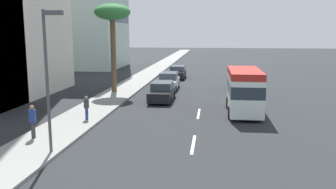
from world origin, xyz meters
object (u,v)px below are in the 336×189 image
at_px(pedestrian_near_lamp, 86,107).
at_px(street_lamp, 49,66).
at_px(car_second, 238,83).
at_px(palm_tree, 112,16).
at_px(minibus_third, 244,90).
at_px(pedestrian_mid_block, 33,120).
at_px(car_fifth, 178,72).
at_px(car_fourth, 169,81).
at_px(car_lead, 162,92).

xyz_separation_m(pedestrian_near_lamp, street_lamp, (-6.40, -0.63, 3.24)).
relative_size(car_second, street_lamp, 0.61).
height_order(car_second, palm_tree, palm_tree).
bearing_deg(minibus_third, pedestrian_mid_block, 124.89).
distance_m(car_second, car_fifth, 11.05).
xyz_separation_m(minibus_third, car_fourth, (10.32, 6.65, -0.91)).
bearing_deg(pedestrian_mid_block, minibus_third, -148.26).
relative_size(pedestrian_near_lamp, street_lamp, 0.23).
height_order(car_lead, car_fifth, car_lead).
bearing_deg(car_fifth, minibus_third, 19.08).
distance_m(minibus_third, pedestrian_mid_block, 14.25).
distance_m(car_second, pedestrian_mid_block, 22.12).
xyz_separation_m(car_fifth, pedestrian_near_lamp, (-22.77, 3.71, 0.24)).
bearing_deg(minibus_third, pedestrian_near_lamp, 110.04).
bearing_deg(street_lamp, pedestrian_mid_block, 45.18).
bearing_deg(palm_tree, street_lamp, -173.84).
distance_m(minibus_third, pedestrian_near_lamp, 10.98).
relative_size(car_fourth, palm_tree, 0.58).
bearing_deg(pedestrian_near_lamp, street_lamp, 79.23).
height_order(minibus_third, street_lamp, street_lamp).
height_order(minibus_third, car_fourth, minibus_third).
relative_size(car_fifth, pedestrian_near_lamp, 2.96).
xyz_separation_m(car_fifth, pedestrian_mid_block, (-27.16, 5.10, 0.40)).
xyz_separation_m(car_second, pedestrian_near_lamp, (-14.16, 10.64, 0.25)).
xyz_separation_m(car_lead, palm_tree, (3.50, 5.12, 6.46)).
bearing_deg(car_fourth, car_lead, 1.94).
relative_size(car_lead, minibus_third, 0.75).
bearing_deg(minibus_third, palm_tree, 57.12).
distance_m(car_lead, minibus_third, 7.63).
xyz_separation_m(minibus_third, street_lamp, (-10.15, 9.66, 2.51)).
distance_m(car_lead, street_lamp, 14.90).
bearing_deg(palm_tree, car_fifth, -23.34).
relative_size(minibus_third, pedestrian_near_lamp, 3.98).
bearing_deg(pedestrian_mid_block, palm_tree, -93.57).
relative_size(car_second, car_fifth, 0.89).
distance_m(minibus_third, car_fourth, 12.31).
bearing_deg(street_lamp, car_fifth, -6.03).
bearing_deg(pedestrian_near_lamp, car_lead, -132.93).
bearing_deg(car_fourth, pedestrian_near_lamp, -14.50).
xyz_separation_m(car_lead, pedestrian_mid_block, (-12.12, 5.24, 0.39)).
bearing_deg(car_fourth, street_lamp, -8.35).
relative_size(car_second, pedestrian_mid_block, 2.26).
distance_m(minibus_third, palm_tree, 14.83).
bearing_deg(car_fifth, car_lead, 0.53).
height_order(car_fourth, street_lamp, street_lamp).
height_order(pedestrian_near_lamp, pedestrian_mid_block, pedestrian_mid_block).
height_order(car_second, pedestrian_near_lamp, pedestrian_near_lamp).
bearing_deg(car_fifth, car_second, 38.83).
relative_size(car_second, minibus_third, 0.66).
distance_m(car_second, car_fourth, 7.00).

